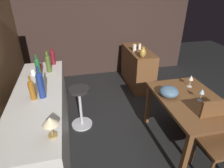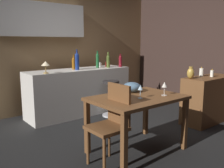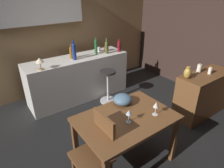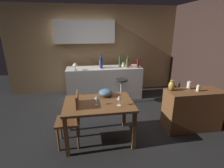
# 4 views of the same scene
# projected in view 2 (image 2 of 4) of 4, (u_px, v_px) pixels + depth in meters

# --- Properties ---
(ground_plane) EXTENTS (9.00, 9.00, 0.00)m
(ground_plane) POSITION_uv_depth(u_px,v_px,m) (120.00, 137.00, 3.71)
(ground_plane) COLOR black
(wall_kitchen_back) EXTENTS (5.20, 0.33, 2.60)m
(wall_kitchen_back) POSITION_uv_depth(u_px,v_px,m) (52.00, 43.00, 5.02)
(wall_kitchen_back) COLOR #9E7A51
(wall_kitchen_back) RESTS_ON ground_plane
(wall_side_right) EXTENTS (0.10, 4.40, 2.60)m
(wall_side_right) POSITION_uv_depth(u_px,v_px,m) (200.00, 48.00, 5.29)
(wall_side_right) COLOR #33231E
(wall_side_right) RESTS_ON ground_plane
(dining_table) EXTENTS (1.19, 0.81, 0.74)m
(dining_table) POSITION_uv_depth(u_px,v_px,m) (137.00, 104.00, 3.14)
(dining_table) COLOR brown
(dining_table) RESTS_ON ground_plane
(kitchen_counter) EXTENTS (2.10, 0.60, 0.90)m
(kitchen_counter) POSITION_uv_depth(u_px,v_px,m) (80.00, 92.00, 4.86)
(kitchen_counter) COLOR silver
(kitchen_counter) RESTS_ON ground_plane
(sideboard_cabinet) EXTENTS (1.10, 0.44, 0.82)m
(sideboard_cabinet) POSITION_uv_depth(u_px,v_px,m) (208.00, 99.00, 4.38)
(sideboard_cabinet) COLOR brown
(sideboard_cabinet) RESTS_ON ground_plane
(chair_near_window) EXTENTS (0.40, 0.40, 0.95)m
(chair_near_window) POSITION_uv_depth(u_px,v_px,m) (112.00, 122.00, 2.83)
(chair_near_window) COLOR brown
(chair_near_window) RESTS_ON ground_plane
(bar_stool) EXTENTS (0.34, 0.34, 0.69)m
(bar_stool) POSITION_uv_depth(u_px,v_px,m) (111.00, 97.00, 4.72)
(bar_stool) COLOR #262323
(bar_stool) RESTS_ON ground_plane
(wine_glass_left) EXTENTS (0.07, 0.07, 0.18)m
(wine_glass_left) POSITION_uv_depth(u_px,v_px,m) (164.00, 85.00, 3.17)
(wine_glass_left) COLOR silver
(wine_glass_left) RESTS_ON dining_table
(wine_glass_right) EXTENTS (0.06, 0.06, 0.17)m
(wine_glass_right) POSITION_uv_depth(u_px,v_px,m) (140.00, 88.00, 3.01)
(wine_glass_right) COLOR silver
(wine_glass_right) RESTS_ON dining_table
(fruit_bowl) EXTENTS (0.25, 0.25, 0.14)m
(fruit_bowl) POSITION_uv_depth(u_px,v_px,m) (132.00, 87.00, 3.40)
(fruit_bowl) COLOR slate
(fruit_bowl) RESTS_ON dining_table
(wine_bottle_green) EXTENTS (0.06, 0.06, 0.35)m
(wine_bottle_green) POSITION_uv_depth(u_px,v_px,m) (98.00, 60.00, 5.04)
(wine_bottle_green) COLOR #1E592D
(wine_bottle_green) RESTS_ON kitchen_counter
(wine_bottle_ruby) EXTENTS (0.07, 0.07, 0.28)m
(wine_bottle_ruby) POSITION_uv_depth(u_px,v_px,m) (120.00, 61.00, 5.20)
(wine_bottle_ruby) COLOR maroon
(wine_bottle_ruby) RESTS_ON kitchen_counter
(wine_bottle_amber) EXTENTS (0.07, 0.07, 0.29)m
(wine_bottle_amber) POSITION_uv_depth(u_px,v_px,m) (74.00, 63.00, 4.71)
(wine_bottle_amber) COLOR #8C5114
(wine_bottle_amber) RESTS_ON kitchen_counter
(wine_bottle_olive) EXTENTS (0.07, 0.07, 0.32)m
(wine_bottle_olive) POSITION_uv_depth(u_px,v_px,m) (108.00, 61.00, 5.06)
(wine_bottle_olive) COLOR #475623
(wine_bottle_olive) RESTS_ON kitchen_counter
(wine_bottle_cobalt) EXTENTS (0.08, 0.08, 0.39)m
(wine_bottle_cobalt) POSITION_uv_depth(u_px,v_px,m) (77.00, 61.00, 4.63)
(wine_bottle_cobalt) COLOR navy
(wine_bottle_cobalt) RESTS_ON kitchen_counter
(cup_white) EXTENTS (0.11, 0.07, 0.09)m
(cup_white) POSITION_uv_depth(u_px,v_px,m) (100.00, 65.00, 5.21)
(cup_white) COLOR white
(cup_white) RESTS_ON kitchen_counter
(cup_red) EXTENTS (0.12, 0.09, 0.10)m
(cup_red) POSITION_uv_depth(u_px,v_px,m) (107.00, 64.00, 5.26)
(cup_red) COLOR red
(cup_red) RESTS_ON kitchen_counter
(counter_lamp) EXTENTS (0.14, 0.14, 0.21)m
(counter_lamp) POSITION_uv_depth(u_px,v_px,m) (46.00, 64.00, 4.10)
(counter_lamp) COLOR #A58447
(counter_lamp) RESTS_ON kitchen_counter
(pillar_candle_tall) EXTENTS (0.07, 0.07, 0.17)m
(pillar_candle_tall) POSITION_uv_depth(u_px,v_px,m) (201.00, 72.00, 4.35)
(pillar_candle_tall) COLOR white
(pillar_candle_tall) RESTS_ON sideboard_cabinet
(pillar_candle_short) EXTENTS (0.06, 0.06, 0.14)m
(pillar_candle_short) POSITION_uv_depth(u_px,v_px,m) (212.00, 74.00, 4.30)
(pillar_candle_short) COLOR white
(pillar_candle_short) RESTS_ON sideboard_cabinet
(vase_brass) EXTENTS (0.12, 0.12, 0.20)m
(vase_brass) POSITION_uv_depth(u_px,v_px,m) (191.00, 73.00, 4.09)
(vase_brass) COLOR #B78C38
(vase_brass) RESTS_ON sideboard_cabinet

